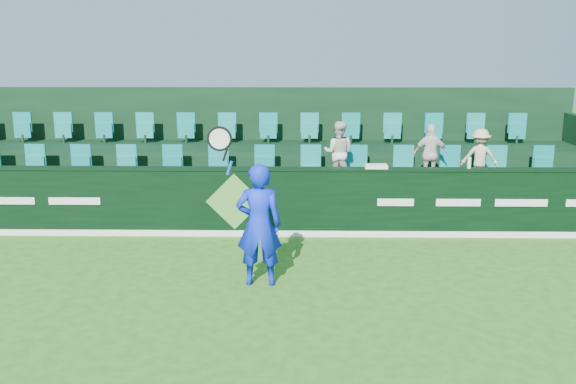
{
  "coord_description": "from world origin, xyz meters",
  "views": [
    {
      "loc": [
        1.23,
        -8.07,
        3.69
      ],
      "look_at": [
        1.05,
        2.8,
        1.15
      ],
      "focal_mm": 40.0,
      "sensor_mm": 36.0,
      "label": 1
    }
  ],
  "objects_px": {
    "spectator_left": "(339,153)",
    "spectator_right": "(480,157)",
    "spectator_middle": "(431,154)",
    "tennis_player": "(259,224)",
    "towel": "(376,166)",
    "drinks_bottle": "(469,163)"
  },
  "relations": [
    {
      "from": "tennis_player",
      "to": "drinks_bottle",
      "type": "xyz_separation_m",
      "value": [
        3.87,
        2.61,
        0.49
      ]
    },
    {
      "from": "tennis_player",
      "to": "spectator_right",
      "type": "relative_size",
      "value": 2.2
    },
    {
      "from": "spectator_middle",
      "to": "towel",
      "type": "relative_size",
      "value": 2.95
    },
    {
      "from": "tennis_player",
      "to": "drinks_bottle",
      "type": "distance_m",
      "value": 4.69
    },
    {
      "from": "tennis_player",
      "to": "spectator_left",
      "type": "xyz_separation_m",
      "value": [
        1.44,
        3.73,
        0.48
      ]
    },
    {
      "from": "towel",
      "to": "drinks_bottle",
      "type": "relative_size",
      "value": 1.95
    },
    {
      "from": "tennis_player",
      "to": "towel",
      "type": "distance_m",
      "value": 3.37
    },
    {
      "from": "spectator_left",
      "to": "towel",
      "type": "xyz_separation_m",
      "value": [
        0.65,
        -1.12,
        -0.07
      ]
    },
    {
      "from": "spectator_left",
      "to": "spectator_middle",
      "type": "bearing_deg",
      "value": -166.35
    },
    {
      "from": "spectator_left",
      "to": "spectator_right",
      "type": "xyz_separation_m",
      "value": [
        2.93,
        0.0,
        -0.08
      ]
    },
    {
      "from": "spectator_right",
      "to": "towel",
      "type": "distance_m",
      "value": 2.54
    },
    {
      "from": "spectator_left",
      "to": "towel",
      "type": "distance_m",
      "value": 1.3
    },
    {
      "from": "spectator_middle",
      "to": "towel",
      "type": "xyz_separation_m",
      "value": [
        -1.26,
        -1.12,
        -0.05
      ]
    },
    {
      "from": "spectator_middle",
      "to": "spectator_left",
      "type": "bearing_deg",
      "value": -2.32
    },
    {
      "from": "spectator_middle",
      "to": "tennis_player",
      "type": "bearing_deg",
      "value": 45.73
    },
    {
      "from": "towel",
      "to": "drinks_bottle",
      "type": "bearing_deg",
      "value": 0.0
    },
    {
      "from": "spectator_left",
      "to": "spectator_right",
      "type": "height_order",
      "value": "spectator_left"
    },
    {
      "from": "tennis_player",
      "to": "towel",
      "type": "xyz_separation_m",
      "value": [
        2.09,
        2.61,
        0.41
      ]
    },
    {
      "from": "tennis_player",
      "to": "spectator_middle",
      "type": "bearing_deg",
      "value": 48.05
    },
    {
      "from": "tennis_player",
      "to": "towel",
      "type": "relative_size",
      "value": 5.99
    },
    {
      "from": "spectator_middle",
      "to": "drinks_bottle",
      "type": "height_order",
      "value": "spectator_middle"
    },
    {
      "from": "spectator_left",
      "to": "spectator_right",
      "type": "relative_size",
      "value": 1.13
    }
  ]
}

